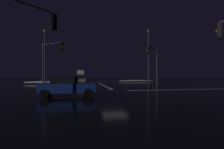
{
  "coord_description": "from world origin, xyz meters",
  "views": [
    {
      "loc": [
        -3.51,
        -17.55,
        1.75
      ],
      "look_at": [
        1.93,
        11.88,
        1.63
      ],
      "focal_mm": 28.01,
      "sensor_mm": 36.0,
      "label": 1
    }
  ],
  "objects": [
    {
      "name": "sedan_blue_crossing",
      "position": [
        -4.49,
        -3.55,
        0.8
      ],
      "size": [
        4.33,
        2.02,
        1.57
      ],
      "color": "navy",
      "rests_on": "ground"
    },
    {
      "name": "sedan_orange",
      "position": [
        -3.57,
        22.44,
        0.8
      ],
      "size": [
        2.02,
        4.33,
        1.57
      ],
      "color": "#C66014",
      "rests_on": "ground"
    },
    {
      "name": "box_truck",
      "position": [
        -3.26,
        49.15,
        1.71
      ],
      "size": [
        2.68,
        8.28,
        3.08
      ],
      "color": "beige",
      "rests_on": "ground"
    },
    {
      "name": "sedan_green",
      "position": [
        -3.43,
        41.34,
        0.8
      ],
      "size": [
        2.02,
        4.33,
        1.57
      ],
      "color": "#14512D",
      "rests_on": "ground"
    },
    {
      "name": "snow_bank_left_curb",
      "position": [
        -9.08,
        14.69,
        0.25
      ],
      "size": [
        7.96,
        1.5,
        0.5
      ],
      "color": "white",
      "rests_on": "ground"
    },
    {
      "name": "sedan_silver",
      "position": [
        -3.77,
        34.79,
        0.8
      ],
      "size": [
        2.02,
        4.33,
        1.57
      ],
      "color": "#B7B7BC",
      "rests_on": "ground"
    },
    {
      "name": "sedan_black",
      "position": [
        -3.55,
        29.15,
        0.8
      ],
      "size": [
        2.02,
        4.33,
        1.57
      ],
      "color": "black",
      "rests_on": "ground"
    },
    {
      "name": "traffic_signal_ne",
      "position": [
        7.54,
        7.54,
        4.1
      ],
      "size": [
        2.94,
        2.94,
        5.97
      ],
      "color": "#4C4C51",
      "rests_on": "ground"
    },
    {
      "name": "sedan_gray",
      "position": [
        -3.56,
        10.35,
        0.8
      ],
      "size": [
        2.02,
        4.33,
        1.57
      ],
      "color": "slate",
      "rests_on": "ground"
    },
    {
      "name": "traffic_signal_sw",
      "position": [
        -7.2,
        -7.2,
        4.29
      ],
      "size": [
        3.75,
        3.75,
        6.16
      ],
      "color": "#4C4C51",
      "rests_on": "ground"
    },
    {
      "name": "ground",
      "position": [
        0.0,
        0.0,
        -0.05
      ],
      "size": [
        120.0,
        120.0,
        0.1
      ],
      "primitive_type": "cube",
      "color": "black"
    },
    {
      "name": "streetlamp_right_near",
      "position": [
        9.38,
        13.88,
        5.76
      ],
      "size": [
        0.44,
        0.44,
        10.11
      ],
      "color": "#424247",
      "rests_on": "ground"
    },
    {
      "name": "traffic_signal_nw",
      "position": [
        -7.45,
        7.45,
        4.25
      ],
      "size": [
        3.17,
        3.17,
        6.15
      ],
      "color": "#4C4C51",
      "rests_on": "ground"
    },
    {
      "name": "snow_bank_right_curb",
      "position": [
        9.08,
        20.26,
        0.18
      ],
      "size": [
        8.27,
        1.5,
        0.36
      ],
      "color": "white",
      "rests_on": "ground"
    },
    {
      "name": "stop_line_north",
      "position": [
        0.0,
        8.28,
        0.0
      ],
      "size": [
        0.35,
        14.19,
        0.01
      ],
      "color": "white",
      "rests_on": "ground"
    },
    {
      "name": "sedan_red",
      "position": [
        -3.35,
        16.77,
        0.8
      ],
      "size": [
        2.02,
        4.33,
        1.57
      ],
      "color": "maroon",
      "rests_on": "ground"
    },
    {
      "name": "streetlamp_left_near",
      "position": [
        -9.38,
        13.88,
        5.36
      ],
      "size": [
        0.44,
        0.44,
        9.34
      ],
      "color": "#424247",
      "rests_on": "ground"
    },
    {
      "name": "centre_line_ns",
      "position": [
        0.0,
        19.88,
        0.0
      ],
      "size": [
        22.0,
        0.15,
        0.01
      ],
      "color": "yellow",
      "rests_on": "ground"
    },
    {
      "name": "crosswalk_bar_east",
      "position": [
        8.38,
        0.0,
        0.0
      ],
      "size": [
        14.19,
        0.4,
        0.01
      ],
      "color": "white",
      "rests_on": "ground"
    }
  ]
}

